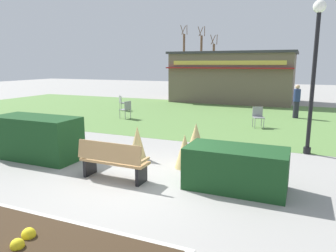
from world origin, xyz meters
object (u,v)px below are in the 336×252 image
at_px(tree_left_bg, 213,64).
at_px(person_strolling, 297,101).
at_px(park_bench, 113,161).
at_px(tree_right_bg, 201,60).
at_px(tree_center_bg, 184,59).
at_px(trash_bin, 70,141).
at_px(cafe_chair_east, 258,115).
at_px(cafe_chair_west, 122,102).
at_px(food_kiosk, 233,77).
at_px(lamppost_mid, 315,61).
at_px(parked_car_west_slot, 205,84).
at_px(cafe_chair_center, 126,108).

bearing_deg(tree_left_bg, person_strolling, -64.23).
xyz_separation_m(park_bench, tree_right_bg, (-7.71, 31.64, 2.70)).
height_order(person_strolling, tree_center_bg, tree_center_bg).
height_order(trash_bin, cafe_chair_east, cafe_chair_east).
bearing_deg(cafe_chair_west, tree_left_bg, 91.15).
xyz_separation_m(food_kiosk, person_strolling, (4.53, -6.20, -0.93)).
height_order(lamppost_mid, tree_center_bg, tree_center_bg).
distance_m(person_strolling, parked_car_west_slot, 17.11).
bearing_deg(parked_car_west_slot, lamppost_mid, -65.83).
distance_m(lamppost_mid, cafe_chair_west, 11.71).
relative_size(lamppost_mid, tree_center_bg, 0.61).
xyz_separation_m(person_strolling, parked_car_west_slot, (-9.07, 14.50, -0.22)).
distance_m(cafe_chair_west, tree_right_bg, 21.99).
relative_size(trash_bin, cafe_chair_center, 0.94).
distance_m(cafe_chair_center, parked_car_west_slot, 18.10).
bearing_deg(trash_bin, cafe_chair_east, 54.29).
relative_size(park_bench, cafe_chair_east, 1.92).
height_order(tree_left_bg, tree_right_bg, tree_right_bg).
height_order(park_bench, person_strolling, person_strolling).
bearing_deg(tree_right_bg, cafe_chair_east, -67.13).
distance_m(park_bench, cafe_chair_center, 8.62).
bearing_deg(park_bench, lamppost_mid, 45.06).
bearing_deg(tree_center_bg, park_bench, -72.48).
bearing_deg(cafe_chair_center, tree_center_bg, 103.86).
distance_m(lamppost_mid, person_strolling, 7.16).
bearing_deg(food_kiosk, cafe_chair_center, -108.78).
xyz_separation_m(trash_bin, tree_right_bg, (-5.29, 30.28, 2.76)).
bearing_deg(cafe_chair_center, food_kiosk, 71.22).
relative_size(cafe_chair_west, cafe_chair_center, 1.00).
distance_m(cafe_chair_east, cafe_chair_center, 6.40).
bearing_deg(park_bench, trash_bin, 150.79).
xyz_separation_m(cafe_chair_west, tree_right_bg, (-1.97, 21.74, 2.65)).
bearing_deg(tree_right_bg, person_strolling, -60.79).
relative_size(park_bench, tree_center_bg, 0.23).
bearing_deg(tree_center_bg, trash_bin, -75.89).
xyz_separation_m(food_kiosk, cafe_chair_center, (-3.32, -9.76, -1.26)).
bearing_deg(park_bench, person_strolling, 71.41).
height_order(cafe_chair_east, tree_left_bg, tree_left_bg).
xyz_separation_m(trash_bin, tree_left_bg, (-3.76, 30.36, 2.26)).
height_order(cafe_chair_center, tree_center_bg, tree_center_bg).
relative_size(trash_bin, parked_car_west_slot, 0.20).
relative_size(park_bench, lamppost_mid, 0.38).
distance_m(cafe_chair_center, tree_center_bg, 25.65).
height_order(park_bench, tree_left_bg, tree_left_bg).
bearing_deg(trash_bin, cafe_chair_center, 105.06).
xyz_separation_m(cafe_chair_east, parked_car_west_slot, (-7.62, 17.73, 0.12)).
bearing_deg(person_strolling, tree_left_bg, 80.91).
relative_size(tree_right_bg, tree_center_bg, 0.96).
relative_size(food_kiosk, cafe_chair_east, 9.68).
height_order(cafe_chair_west, tree_left_bg, tree_left_bg).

